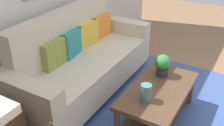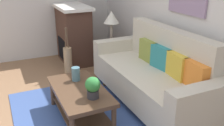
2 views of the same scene
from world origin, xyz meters
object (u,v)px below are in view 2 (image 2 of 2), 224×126
throw_pillow_mustard (177,66)px  coffee_table (80,97)px  throw_pillow_orange (196,75)px  floor_vase (68,62)px  throw_pillow_teal (162,58)px  couch (153,75)px  fireplace (73,34)px  tabletop_vase (76,74)px  side_table (111,56)px  table_lamp (111,18)px  potted_plant_tabletop (93,87)px  throw_pillow_olive (149,51)px

throw_pillow_mustard → coffee_table: size_ratio=0.33×
throw_pillow_orange → floor_vase: (-2.13, -0.96, -0.41)m
throw_pillow_teal → floor_vase: 1.79m
couch → floor_vase: size_ratio=4.08×
coffee_table → fireplace: fireplace is taller
throw_pillow_mustard → tabletop_vase: 1.34m
throw_pillow_mustard → side_table: bearing=-175.6°
table_lamp → fireplace: fireplace is taller
potted_plant_tabletop → fireplace: bearing=168.3°
throw_pillow_olive → floor_vase: throw_pillow_olive is taller
throw_pillow_olive → fireplace: (-1.80, -0.64, -0.09)m
throw_pillow_orange → fireplace: size_ratio=0.31×
throw_pillow_olive → floor_vase: 1.53m
throw_pillow_teal → potted_plant_tabletop: (0.24, -1.13, -0.11)m
throw_pillow_orange → side_table: throw_pillow_orange is taller
coffee_table → tabletop_vase: bearing=171.3°
couch → side_table: size_ratio=3.90×
throw_pillow_mustard → table_lamp: table_lamp is taller
throw_pillow_olive → side_table: size_ratio=0.64×
potted_plant_tabletop → side_table: 1.93m
throw_pillow_orange → table_lamp: 2.10m
table_lamp → fireplace: size_ratio=0.49×
throw_pillow_teal → coffee_table: 1.26m
side_table → fireplace: bearing=-146.0°
couch → table_lamp: (-1.39, -0.01, 0.56)m
tabletop_vase → fireplace: 1.90m
potted_plant_tabletop → floor_vase: 1.73m
fireplace → coffee_table: bearing=-15.2°
throw_pillow_orange → floor_vase: throw_pillow_orange is taller
tabletop_vase → floor_vase: tabletop_vase is taller
throw_pillow_olive → coffee_table: throw_pillow_olive is taller
throw_pillow_orange → side_table: 2.11m
side_table → table_lamp: 0.71m
potted_plant_tabletop → coffee_table: bearing=-165.4°
throw_pillow_teal → potted_plant_tabletop: size_ratio=1.37×
couch → fireplace: 2.20m
couch → potted_plant_tabletop: couch is taller
throw_pillow_olive → table_lamp: (-1.05, -0.13, 0.31)m
throw_pillow_mustard → potted_plant_tabletop: bearing=-95.0°
throw_pillow_olive → throw_pillow_teal: size_ratio=1.00×
side_table → table_lamp: bearing=0.0°
throw_pillow_mustard → tabletop_vase: size_ratio=1.94×
couch → tabletop_vase: couch is taller
coffee_table → potted_plant_tabletop: size_ratio=4.20×
potted_plant_tabletop → tabletop_vase: bearing=-176.5°
throw_pillow_mustard → side_table: (-1.73, -0.13, -0.40)m
coffee_table → table_lamp: table_lamp is taller
throw_pillow_teal → throw_pillow_orange: size_ratio=1.00×
couch → side_table: couch is taller
couch → tabletop_vase: 1.09m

